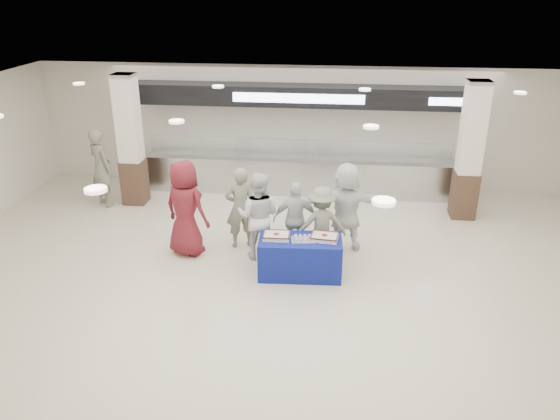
# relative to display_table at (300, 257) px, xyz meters

# --- Properties ---
(ground) EXTENTS (14.00, 14.00, 0.00)m
(ground) POSITION_rel_display_table_xyz_m (-0.39, -1.00, -0.38)
(ground) COLOR beige
(ground) RESTS_ON ground
(serving_line) EXTENTS (8.70, 0.85, 2.80)m
(serving_line) POSITION_rel_display_table_xyz_m (-0.39, 4.40, 0.78)
(serving_line) COLOR #B1B2B8
(serving_line) RESTS_ON ground
(column_left) EXTENTS (0.55, 0.55, 3.20)m
(column_left) POSITION_rel_display_table_xyz_m (-4.39, 3.20, 1.15)
(column_left) COLOR #3A251A
(column_left) RESTS_ON ground
(column_right) EXTENTS (0.55, 0.55, 3.20)m
(column_right) POSITION_rel_display_table_xyz_m (3.61, 3.20, 1.15)
(column_right) COLOR #3A251A
(column_right) RESTS_ON ground
(display_table) EXTENTS (1.59, 0.86, 0.75)m
(display_table) POSITION_rel_display_table_xyz_m (0.00, 0.00, 0.00)
(display_table) COLOR navy
(display_table) RESTS_ON ground
(sheet_cake_left) EXTENTS (0.51, 0.40, 0.10)m
(sheet_cake_left) POSITION_rel_display_table_xyz_m (-0.45, -0.00, 0.43)
(sheet_cake_left) COLOR silver
(sheet_cake_left) RESTS_ON display_table
(sheet_cake_right) EXTENTS (0.54, 0.44, 0.10)m
(sheet_cake_right) POSITION_rel_display_table_xyz_m (0.45, 0.04, 0.43)
(sheet_cake_right) COLOR silver
(sheet_cake_right) RESTS_ON display_table
(cupcake_tray) EXTENTS (0.48, 0.38, 0.07)m
(cupcake_tray) POSITION_rel_display_table_xyz_m (0.05, -0.04, 0.41)
(cupcake_tray) COLOR #B9B8BE
(cupcake_tray) RESTS_ON display_table
(civilian_maroon) EXTENTS (1.14, 0.96, 1.99)m
(civilian_maroon) POSITION_rel_display_table_xyz_m (-2.35, 0.64, 0.62)
(civilian_maroon) COLOR maroon
(civilian_maroon) RESTS_ON ground
(soldier_a) EXTENTS (0.74, 0.62, 1.74)m
(soldier_a) POSITION_rel_display_table_xyz_m (-1.33, 1.09, 0.50)
(soldier_a) COLOR slate
(soldier_a) RESTS_ON ground
(chef_tall) EXTENTS (0.94, 0.77, 1.80)m
(chef_tall) POSITION_rel_display_table_xyz_m (-0.88, 0.64, 0.52)
(chef_tall) COLOR silver
(chef_tall) RESTS_ON ground
(chef_short) EXTENTS (0.95, 0.47, 1.56)m
(chef_short) POSITION_rel_display_table_xyz_m (-0.16, 0.84, 0.40)
(chef_short) COLOR silver
(chef_short) RESTS_ON ground
(soldier_b) EXTENTS (1.11, 0.78, 1.56)m
(soldier_b) POSITION_rel_display_table_xyz_m (0.36, 0.64, 0.40)
(soldier_b) COLOR slate
(soldier_b) RESTS_ON ground
(civilian_white) EXTENTS (1.80, 0.79, 1.88)m
(civilian_white) POSITION_rel_display_table_xyz_m (0.84, 1.20, 0.56)
(civilian_white) COLOR white
(civilian_white) RESTS_ON ground
(soldier_bg) EXTENTS (0.85, 0.80, 1.95)m
(soldier_bg) POSITION_rel_display_table_xyz_m (-5.10, 2.95, 0.60)
(soldier_bg) COLOR slate
(soldier_bg) RESTS_ON ground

